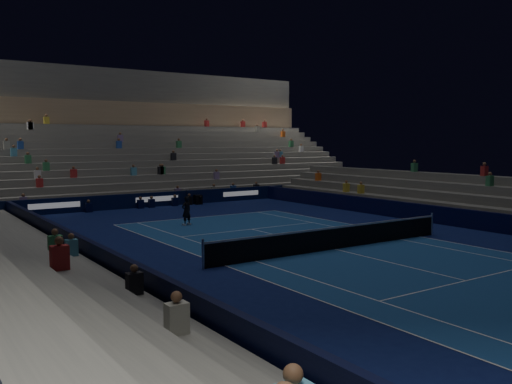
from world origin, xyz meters
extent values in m
plane|color=#0C164A|center=(0.00, 0.00, 0.00)|extent=(90.00, 90.00, 0.00)
cube|color=navy|center=(0.00, 0.00, 0.01)|extent=(10.97, 23.77, 0.01)
cube|color=black|center=(0.00, 18.50, 0.50)|extent=(44.00, 0.25, 1.00)
cube|color=black|center=(9.70, 0.00, 0.50)|extent=(0.25, 37.00, 1.00)
cube|color=black|center=(-9.70, 0.00, 0.50)|extent=(0.25, 37.00, 1.00)
cube|color=slate|center=(0.00, 19.50, 0.25)|extent=(44.00, 1.00, 0.50)
cube|color=slate|center=(0.00, 20.50, 0.50)|extent=(44.00, 1.00, 1.00)
cube|color=slate|center=(0.00, 21.50, 0.75)|extent=(44.00, 1.00, 1.50)
cube|color=slate|center=(0.00, 22.50, 1.00)|extent=(44.00, 1.00, 2.00)
cube|color=slate|center=(0.00, 23.50, 1.25)|extent=(44.00, 1.00, 2.50)
cube|color=slate|center=(0.00, 24.50, 1.50)|extent=(44.00, 1.00, 3.00)
cube|color=slate|center=(0.00, 25.50, 1.75)|extent=(44.00, 1.00, 3.50)
cube|color=slate|center=(0.00, 26.50, 2.00)|extent=(44.00, 1.00, 4.00)
cube|color=slate|center=(0.00, 27.50, 2.25)|extent=(44.00, 1.00, 4.50)
cube|color=slate|center=(0.00, 28.50, 2.50)|extent=(44.00, 1.00, 5.00)
cube|color=slate|center=(0.00, 29.50, 2.75)|extent=(44.00, 1.00, 5.50)
cube|color=slate|center=(0.00, 30.50, 3.00)|extent=(44.00, 1.00, 6.00)
cube|color=#8B7256|center=(0.00, 31.60, 7.10)|extent=(44.00, 0.60, 2.20)
cube|color=#4C4C49|center=(0.00, 33.00, 9.70)|extent=(44.00, 2.40, 3.00)
cube|color=#60605B|center=(10.50, 0.00, 0.25)|extent=(1.00, 37.00, 0.50)
cube|color=#60605B|center=(11.50, 0.00, 0.50)|extent=(1.00, 37.00, 1.00)
cube|color=#60605B|center=(12.50, 0.00, 0.75)|extent=(1.00, 37.00, 1.50)
cube|color=slate|center=(-10.50, 0.00, 0.25)|extent=(1.00, 37.00, 0.50)
cube|color=slate|center=(-11.50, 0.00, 0.50)|extent=(1.00, 37.00, 1.00)
cube|color=slate|center=(-12.50, 0.00, 0.75)|extent=(1.00, 37.00, 1.50)
cylinder|color=#B2B2B7|center=(-6.40, 0.00, 0.55)|extent=(0.10, 0.10, 1.10)
cylinder|color=#B2B2B7|center=(6.40, 0.00, 0.55)|extent=(0.10, 0.10, 1.10)
cube|color=black|center=(0.00, 0.00, 0.45)|extent=(12.80, 0.03, 0.90)
cube|color=white|center=(0.00, 0.00, 0.94)|extent=(12.80, 0.04, 0.08)
imported|color=black|center=(-2.20, 9.56, 0.81)|extent=(0.66, 0.50, 1.61)
cube|color=black|center=(3.06, 18.06, 0.34)|extent=(0.57, 0.67, 0.68)
cylinder|color=black|center=(3.06, 17.58, 0.54)|extent=(0.20, 0.37, 0.16)
camera|label=1|loc=(-15.76, -17.18, 4.65)|focal=38.41mm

